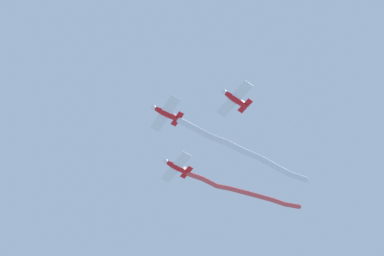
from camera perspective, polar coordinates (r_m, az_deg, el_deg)
airplane_lead at (r=76.60m, az=-3.01°, el=1.67°), size 6.79×5.04×1.71m
smoke_trail_lead at (r=80.69m, az=5.92°, el=-2.66°), size 1.97×24.53×2.01m
airplane_left_wing at (r=75.44m, az=4.82°, el=3.29°), size 6.91×5.19×1.71m
airplane_right_wing at (r=82.86m, az=-1.80°, el=-4.41°), size 6.87×5.14×1.71m
smoke_trail_right_wing at (r=88.50m, az=6.01°, el=-7.21°), size 2.78×22.88×3.70m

